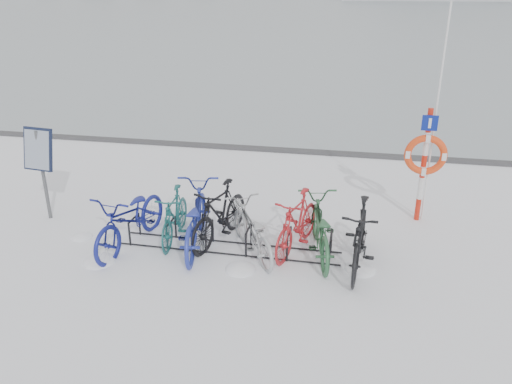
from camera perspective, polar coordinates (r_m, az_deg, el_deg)
name	(u,v)px	position (r m, az deg, el deg)	size (l,w,h in m)	color
ground	(229,249)	(9.05, -3.09, -6.50)	(900.00, 900.00, 0.00)	white
ice_sheet	(357,4)	(162.74, 11.44, 20.28)	(400.00, 298.00, 0.02)	#A9B6BF
quay_edge	(280,150)	(14.38, 2.74, 4.82)	(400.00, 0.25, 0.10)	#3F3F42
bike_rack	(229,240)	(8.96, -3.12, -5.49)	(4.00, 0.48, 0.46)	black
info_board	(39,155)	(10.57, -23.55, 3.93)	(0.65, 0.31, 1.89)	#595B5E
lifebuoy_station	(426,155)	(10.10, 18.82, 4.03)	(0.80, 0.23, 4.15)	red
bike_0	(131,217)	(9.21, -14.10, -2.73)	(0.75, 2.15, 1.13)	navy
bike_1	(174,214)	(9.31, -9.31, -2.49)	(0.47, 1.66, 0.99)	#1A5B5A
bike_2	(195,216)	(8.98, -7.02, -2.75)	(0.76, 2.19, 1.15)	#25329B
bike_3	(220,212)	(9.12, -4.18, -2.30)	(0.53, 1.89, 1.13)	black
bike_4	(252,229)	(8.68, -0.50, -4.21)	(0.64, 1.83, 0.96)	#A3A7AA
bike_5	(297,221)	(8.84, 4.72, -3.32)	(0.51, 1.81, 1.09)	red
bike_6	(320,226)	(8.73, 7.30, -3.93)	(0.69, 1.99, 1.05)	#2D603B
bike_7	(360,235)	(8.40, 11.82, -4.84)	(0.55, 1.95, 1.17)	black
snow_drifts	(201,259)	(8.77, -6.30, -7.61)	(5.61, 1.61, 0.20)	white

